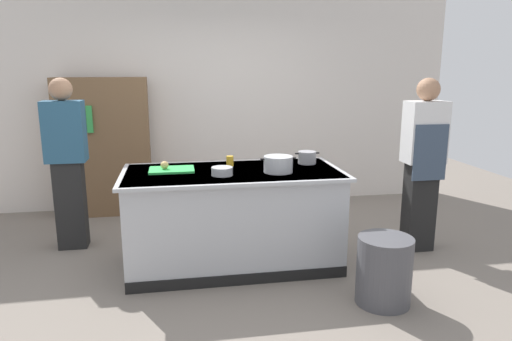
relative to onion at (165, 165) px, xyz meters
The scene contains 13 objects.
ground_plane 1.13m from the onion, ahead, with size 10.00×10.00×0.00m, color slate.
back_wall 2.16m from the onion, 73.24° to the left, with size 6.40×0.12×3.00m, color silver.
counter_island 0.78m from the onion, ahead, with size 1.98×0.98×0.90m.
cutting_board 0.08m from the onion, ahead, with size 0.40×0.28×0.02m, color green.
onion is the anchor object (origin of this frame).
stock_pot 1.02m from the onion, 12.16° to the right, with size 0.32×0.26×0.15m.
sauce_pan 1.36m from the onion, ahead, with size 0.24×0.17×0.12m.
mixing_bowl 0.55m from the onion, 26.91° to the right, with size 0.19×0.19×0.07m, color #B7BABF.
juice_cup 0.61m from the onion, ahead, with size 0.07×0.07×0.10m, color yellow.
trash_bin 2.08m from the onion, 31.62° to the right, with size 0.43×0.43×0.54m, color #4C4C51.
person_chef 2.50m from the onion, ahead, with size 0.38×0.25×1.72m.
person_guest 1.15m from the onion, 147.43° to the left, with size 0.38×0.24×1.72m.
bookshelf 1.87m from the onion, 114.27° to the left, with size 1.10×0.31×1.70m.
Camera 1 is at (-0.49, -4.05, 1.81)m, focal length 32.45 mm.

